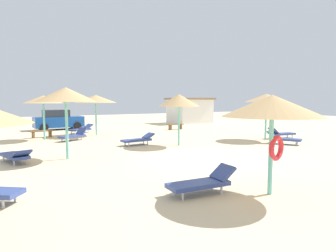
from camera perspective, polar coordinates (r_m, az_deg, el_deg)
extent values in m
plane|color=beige|center=(12.97, 6.89, -6.27)|extent=(80.00, 80.00, 0.00)
cylinder|color=#6BC6BC|center=(19.98, 18.28, 1.07)|extent=(0.12, 0.12, 2.51)
cone|color=tan|center=(19.94, 18.39, 5.14)|extent=(2.73, 2.73, 0.53)
cylinder|color=#6BC6BC|center=(13.34, -18.87, -0.64)|extent=(0.12, 0.12, 2.56)
cone|color=tan|center=(13.28, -19.05, 5.74)|extent=(2.59, 2.59, 0.61)
cylinder|color=#6BC6BC|center=(8.36, 19.13, -5.11)|extent=(0.12, 0.12, 2.18)
cone|color=tan|center=(8.24, 19.38, 3.69)|extent=(2.64, 2.64, 0.58)
torus|color=red|center=(8.51, 20.11, -4.00)|extent=(0.71, 0.30, 0.70)
cylinder|color=#6BC6BC|center=(20.43, -22.73, 0.92)|extent=(0.12, 0.12, 2.44)
cone|color=tan|center=(20.38, -22.86, 4.75)|extent=(2.44, 2.44, 0.49)
cylinder|color=#6BC6BC|center=(21.97, -13.65, 1.43)|extent=(0.12, 0.12, 2.45)
cone|color=tan|center=(21.93, -13.73, 5.09)|extent=(2.99, 2.99, 0.56)
cylinder|color=#6BC6BC|center=(16.52, 2.09, 0.17)|extent=(0.12, 0.12, 2.28)
cone|color=tan|center=(16.46, 2.11, 4.97)|extent=(2.31, 2.31, 0.68)
cube|color=#33478C|center=(21.28, 21.22, -1.42)|extent=(1.78, 0.90, 0.12)
cube|color=#33478C|center=(20.72, 19.63, -0.88)|extent=(0.57, 0.71, 0.42)
cylinder|color=silver|center=(20.74, 20.41, -2.03)|extent=(0.06, 0.06, 0.22)
cylinder|color=silver|center=(21.06, 19.61, -1.90)|extent=(0.06, 0.06, 0.22)
cylinder|color=silver|center=(21.56, 22.77, -1.85)|extent=(0.06, 0.06, 0.22)
cylinder|color=silver|center=(21.87, 21.95, -1.73)|extent=(0.06, 0.06, 0.22)
cylinder|color=silver|center=(8.14, -29.13, -12.86)|extent=(0.06, 0.06, 0.22)
cylinder|color=silver|center=(8.48, -27.33, -12.08)|extent=(0.06, 0.06, 0.22)
cube|color=#33478C|center=(13.58, -27.45, -5.09)|extent=(1.07, 1.81, 0.12)
cube|color=#33478C|center=(12.80, -26.30, -4.78)|extent=(0.76, 0.68, 0.32)
cylinder|color=silver|center=(13.12, -25.64, -6.10)|extent=(0.06, 0.06, 0.22)
cylinder|color=silver|center=(12.98, -27.47, -6.29)|extent=(0.06, 0.06, 0.22)
cylinder|color=silver|center=(14.23, -27.38, -5.34)|extent=(0.06, 0.06, 0.22)
cylinder|color=silver|center=(14.10, -29.07, -5.50)|extent=(0.06, 0.06, 0.22)
cube|color=#33478C|center=(8.10, 5.84, -11.08)|extent=(1.74, 0.77, 0.12)
cube|color=#33478C|center=(8.49, 10.46, -8.77)|extent=(0.53, 0.67, 0.41)
cylinder|color=silver|center=(8.65, 8.45, -11.24)|extent=(0.06, 0.06, 0.22)
cylinder|color=silver|center=(8.31, 10.23, -11.95)|extent=(0.06, 0.06, 0.22)
cylinder|color=silver|center=(8.04, 1.27, -12.44)|extent=(0.06, 0.06, 0.22)
cylinder|color=silver|center=(7.68, 2.85, -13.30)|extent=(0.06, 0.06, 0.22)
cube|color=#33478C|center=(19.48, -17.98, -1.89)|extent=(1.80, 1.37, 0.12)
cube|color=#33478C|center=(19.98, -16.28, -0.91)|extent=(0.67, 0.76, 0.47)
cylinder|color=silver|center=(20.06, -17.09, -2.16)|extent=(0.06, 0.06, 0.22)
cylinder|color=silver|center=(19.74, -16.23, -2.26)|extent=(0.06, 0.06, 0.22)
cylinder|color=silver|center=(19.28, -19.74, -2.51)|extent=(0.06, 0.06, 0.22)
cylinder|color=silver|center=(18.95, -18.89, -2.62)|extent=(0.06, 0.06, 0.22)
cube|color=#33478C|center=(23.75, -16.57, -0.67)|extent=(1.82, 1.24, 0.12)
cube|color=#33478C|center=(24.22, -15.07, -0.04)|extent=(0.71, 0.79, 0.36)
cylinder|color=silver|center=(24.30, -15.75, -0.93)|extent=(0.06, 0.06, 0.22)
cylinder|color=silver|center=(23.96, -15.10, -0.99)|extent=(0.06, 0.06, 0.22)
cylinder|color=silver|center=(23.59, -18.05, -1.16)|extent=(0.06, 0.06, 0.22)
cylinder|color=silver|center=(23.23, -17.41, -1.23)|extent=(0.06, 0.06, 0.22)
cube|color=#33478C|center=(16.81, -6.11, -2.72)|extent=(1.75, 0.79, 0.12)
cube|color=#33478C|center=(17.20, -3.81, -1.88)|extent=(0.57, 0.68, 0.34)
cylinder|color=silver|center=(17.33, -4.75, -3.05)|extent=(0.06, 0.06, 0.22)
cylinder|color=silver|center=(16.96, -3.97, -3.22)|extent=(0.06, 0.06, 0.22)
cylinder|color=silver|center=(16.74, -8.26, -3.37)|extent=(0.06, 0.06, 0.22)
cylinder|color=silver|center=(16.36, -7.54, -3.55)|extent=(0.06, 0.06, 0.22)
cube|color=#33478C|center=(18.37, 21.66, -2.40)|extent=(1.35, 1.80, 0.12)
cube|color=#33478C|center=(18.49, 19.24, -1.50)|extent=(0.78, 0.70, 0.44)
cylinder|color=silver|center=(18.28, 19.67, -2.91)|extent=(0.06, 0.06, 0.22)
cylinder|color=silver|center=(18.71, 19.94, -2.74)|extent=(0.06, 0.06, 0.22)
cylinder|color=silver|center=(18.08, 23.40, -3.11)|extent=(0.06, 0.06, 0.22)
cylinder|color=silver|center=(18.51, 23.59, -2.94)|extent=(0.06, 0.06, 0.22)
cube|color=brown|center=(25.64, 1.44, 0.32)|extent=(1.52, 0.48, 0.08)
cube|color=brown|center=(25.35, 0.43, -0.29)|extent=(0.14, 0.37, 0.41)
cube|color=brown|center=(25.98, 2.43, -0.17)|extent=(0.14, 0.37, 0.41)
cube|color=brown|center=(21.87, -23.10, -0.87)|extent=(1.54, 0.61, 0.08)
cube|color=brown|center=(21.76, -24.47, -1.60)|extent=(0.17, 0.37, 0.41)
cube|color=brown|center=(22.06, -21.71, -1.42)|extent=(0.17, 0.37, 0.41)
cube|color=#194C9E|center=(27.26, -20.28, 0.75)|extent=(4.07, 1.86, 0.90)
cube|color=#262D38|center=(27.17, -20.74, 2.31)|extent=(2.06, 1.64, 0.60)
cylinder|color=black|center=(28.47, -18.02, 0.27)|extent=(0.65, 0.25, 0.64)
cylinder|color=black|center=(26.78, -17.02, 0.02)|extent=(0.65, 0.25, 0.64)
cylinder|color=black|center=(27.88, -23.38, 0.02)|extent=(0.65, 0.25, 0.64)
cylinder|color=black|center=(26.15, -22.70, -0.26)|extent=(0.65, 0.25, 0.64)
cube|color=white|center=(33.25, 4.18, 2.83)|extent=(4.13, 3.32, 2.60)
cube|color=#8C6B4C|center=(33.23, 4.20, 5.24)|extent=(4.53, 3.72, 0.20)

